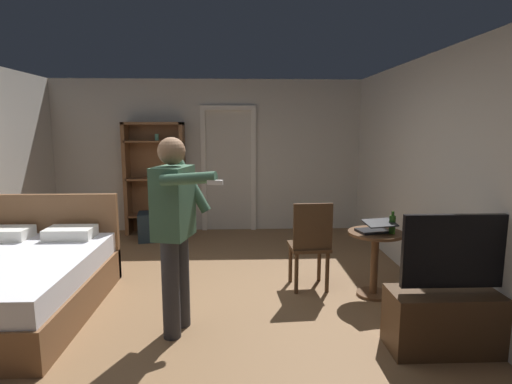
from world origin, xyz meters
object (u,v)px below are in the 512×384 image
person_blue_shirt (175,223)px  suitcase_dark (156,226)px  bed (10,283)px  bottle_on_table (392,224)px  bookshelf (155,174)px  tv_flatscreen (460,312)px  laptop (375,228)px  side_table (375,253)px  wooden_chair (310,242)px

person_blue_shirt → suitcase_dark: 3.18m
bed → bottle_on_table: (3.78, 0.19, 0.50)m
bookshelf → person_blue_shirt: size_ratio=1.09×
bookshelf → person_blue_shirt: (0.85, -3.45, -0.02)m
tv_flatscreen → bottle_on_table: size_ratio=4.81×
bed → bookshelf: 3.21m
laptop → person_blue_shirt: person_blue_shirt is taller
bookshelf → tv_flatscreen: bearing=-50.6°
bed → tv_flatscreen: size_ratio=1.79×
bed → bookshelf: bearing=74.9°
bookshelf → side_table: size_ratio=2.65×
laptop → bottle_on_table: 0.17m
tv_flatscreen → bottle_on_table: (-0.20, 1.02, 0.48)m
bottle_on_table → suitcase_dark: 3.78m
bookshelf → bottle_on_table: (2.97, -2.83, -0.20)m
bookshelf → tv_flatscreen: size_ratio=1.64×
bed → person_blue_shirt: person_blue_shirt is taller
side_table → laptop: bearing=-115.4°
bottle_on_table → laptop: bearing=166.6°
bookshelf → suitcase_dark: bearing=-80.7°
bookshelf → bottle_on_table: 4.10m
bookshelf → bottle_on_table: bookshelf is taller
bottle_on_table → side_table: bearing=150.3°
side_table → bottle_on_table: 0.37m
bed → laptop: 3.66m
bookshelf → side_table: (2.83, -2.75, -0.54)m
side_table → suitcase_dark: size_ratio=1.28×
bed → tv_flatscreen: bearing=-11.7°
tv_flatscreen → wooden_chair: tv_flatscreen is taller
bottle_on_table → person_blue_shirt: size_ratio=0.14×
wooden_chair → suitcase_dark: size_ratio=1.81×
bottle_on_table → wooden_chair: bearing=161.5°
laptop → suitcase_dark: laptop is taller
side_table → laptop: laptop is taller
tv_flatscreen → laptop: (-0.36, 1.05, 0.43)m
bed → person_blue_shirt: 1.85m
bookshelf → suitcase_dark: bookshelf is taller
wooden_chair → bookshelf: bearing=130.3°
suitcase_dark → wooden_chair: bearing=-54.7°
side_table → person_blue_shirt: bearing=-160.5°
bed → bookshelf: (0.81, 3.02, 0.70)m
tv_flatscreen → person_blue_shirt: person_blue_shirt is taller
side_table → wooden_chair: 0.68m
side_table → person_blue_shirt: (-1.97, -0.70, 0.51)m
laptop → suitcase_dark: bearing=139.5°
bed → suitcase_dark: bed is taller
bottle_on_table → bookshelf: bearing=136.4°
tv_flatscreen → wooden_chair: (-0.99, 1.28, 0.22)m
side_table → suitcase_dark: bearing=140.2°
bed → suitcase_dark: size_ratio=3.70×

